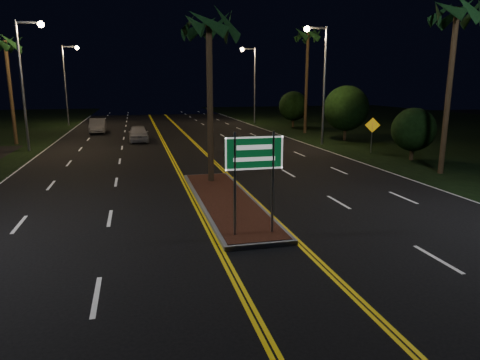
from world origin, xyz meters
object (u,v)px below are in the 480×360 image
object	(u,v)px
palm_right_near	(457,13)
shrub_mid	(346,108)
highway_sign	(254,163)
streetlight_left_far	(68,76)
streetlight_right_mid	(320,72)
palm_median	(209,26)
median_island	(226,201)
shrub_far	(293,106)
car_near	(138,132)
palm_left_far	(5,44)
palm_right_far	(308,36)
warning_sign	(372,130)
streetlight_left_mid	(27,70)
shrub_near	(414,130)
car_far	(98,125)
streetlight_right_far	(252,76)

from	to	relation	value
palm_right_near	shrub_mid	world-z (taller)	palm_right_near
highway_sign	palm_right_near	distance (m)	15.55
streetlight_left_far	highway_sign	bearing A→B (deg)	-75.56
streetlight_right_mid	palm_median	xyz separation A→B (m)	(-10.61, -11.50, 1.62)
median_island	streetlight_right_mid	xyz separation A→B (m)	(10.61, 15.00, 5.57)
median_island	streetlight_right_mid	size ratio (longest dim) A/B	1.14
palm_median	shrub_far	bearing A→B (deg)	61.58
palm_right_near	car_near	world-z (taller)	palm_right_near
palm_right_near	shrub_far	bearing A→B (deg)	87.14
median_island	highway_sign	xyz separation A→B (m)	(0.00, -4.20, 2.32)
palm_median	palm_left_far	xyz separation A→B (m)	(-12.80, 17.50, 0.47)
palm_right_far	warning_sign	xyz separation A→B (m)	(-0.20, -12.68, -7.55)
streetlight_right_mid	palm_right_far	size ratio (longest dim) A/B	0.87
highway_sign	palm_right_near	size ratio (longest dim) A/B	0.34
palm_median	car_near	distance (m)	18.39
palm_right_far	shrub_far	bearing A→B (deg)	80.54
palm_left_far	palm_right_near	world-z (taller)	palm_right_near
palm_right_far	warning_sign	distance (m)	14.76
shrub_far	palm_right_near	bearing A→B (deg)	-92.86
shrub_far	car_near	size ratio (longest dim) A/B	0.83
palm_right_far	palm_right_near	bearing A→B (deg)	-90.86
streetlight_left_mid	palm_left_far	distance (m)	5.01
streetlight_right_mid	shrub_far	bearing A→B (deg)	77.18
palm_right_near	shrub_mid	distance (m)	15.11
palm_median	shrub_near	size ratio (longest dim) A/B	2.52
shrub_near	palm_left_far	bearing A→B (deg)	151.97
car_far	shrub_near	bearing A→B (deg)	-47.39
streetlight_right_far	palm_median	bearing A→B (deg)	-108.62
highway_sign	shrub_mid	xyz separation A→B (m)	(14.00, 21.20, 0.32)
palm_left_far	car_far	size ratio (longest dim) A/B	1.82
shrub_near	car_near	world-z (taller)	shrub_near
median_island	palm_right_near	world-z (taller)	palm_right_near
median_island	palm_right_far	distance (m)	27.84
warning_sign	palm_left_far	bearing A→B (deg)	179.56
palm_right_near	palm_median	bearing A→B (deg)	177.71
streetlight_left_mid	shrub_near	world-z (taller)	streetlight_left_mid
shrub_far	car_far	distance (m)	20.94
streetlight_right_far	shrub_near	size ratio (longest dim) A/B	2.73
palm_median	shrub_mid	bearing A→B (deg)	43.96
streetlight_right_far	palm_right_near	bearing A→B (deg)	-86.63
palm_right_near	shrub_far	size ratio (longest dim) A/B	2.35
median_island	car_far	distance (m)	29.11
streetlight_left_far	car_near	size ratio (longest dim) A/B	1.89
streetlight_left_far	shrub_far	size ratio (longest dim) A/B	2.27
highway_sign	palm_right_far	distance (m)	30.81
median_island	streetlight_right_far	bearing A→B (deg)	73.13
median_island	streetlight_left_far	bearing A→B (deg)	106.00
streetlight_left_far	median_island	bearing A→B (deg)	-74.00
warning_sign	shrub_mid	bearing A→B (deg)	100.52
palm_right_near	palm_right_far	world-z (taller)	palm_right_far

